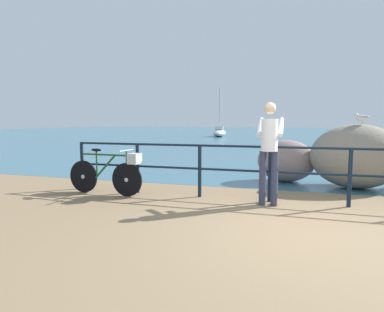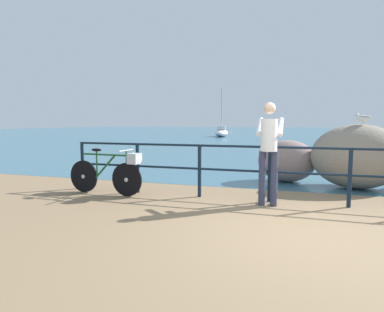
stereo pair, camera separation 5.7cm
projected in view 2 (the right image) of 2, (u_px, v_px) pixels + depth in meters
The scene contains 9 objects.
ground_plane at pixel (301, 144), 23.23m from camera, with size 120.00×120.00×0.10m, color #846B4C.
sea_surface at pixel (300, 132), 49.52m from camera, with size 120.00×90.00×0.01m, color #38667A.
promenade_railing at pixel (309, 169), 5.80m from camera, with size 9.34×0.07×1.02m.
bicycle at pixel (111, 172), 6.60m from camera, with size 1.70×0.48×0.92m.
person_at_railing at pixel (269, 149), 5.70m from camera, with size 0.45×0.64×1.78m.
breakwater_boulder_main at pixel (357, 157), 7.22m from camera, with size 1.92×1.45×1.40m.
breakwater_boulder_left at pixel (287, 161), 8.05m from camera, with size 1.37×0.98×1.02m.
seagull at pixel (363, 118), 7.03m from camera, with size 0.34×0.14×0.23m.
sailboat at pixel (222, 132), 33.40m from camera, with size 2.06×4.56×4.90m.
Camera 2 is at (-0.19, -4.42, 1.44)m, focal length 31.11 mm.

